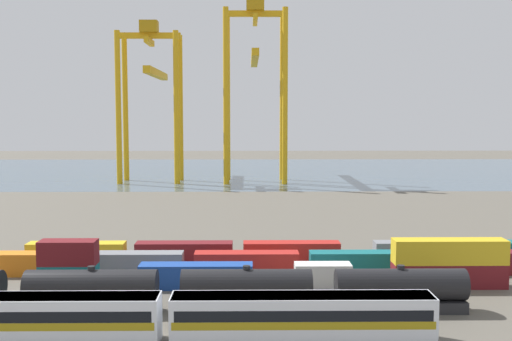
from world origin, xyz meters
TOP-DOWN VIEW (x-y plane):
  - ground_plane at (0.00, 40.00)m, footprint 420.00×420.00m
  - harbour_water at (0.00, 132.02)m, footprint 400.00×110.00m
  - passenger_train at (-11.11, -22.56)m, footprint 43.72×3.14m
  - freight_tank_row at (-11.77, -14.78)m, footprint 55.78×2.96m
  - shipping_container_1 at (-23.55, -6.60)m, footprint 6.04×2.44m
  - shipping_container_2 at (-23.55, -6.60)m, footprint 6.04×2.44m
  - shipping_container_3 at (-9.95, -6.60)m, footprint 12.10×2.44m
  - shipping_container_4 at (3.66, -6.60)m, footprint 6.04×2.44m
  - shipping_container_5 at (17.26, -6.60)m, footprint 12.10×2.44m
  - shipping_container_6 at (17.26, -6.60)m, footprint 12.10×2.44m
  - shipping_container_7 at (-31.43, -0.92)m, footprint 6.04×2.44m
  - shipping_container_8 at (-17.99, -0.92)m, footprint 12.10×2.44m
  - shipping_container_9 at (-4.55, -0.92)m, footprint 12.10×2.44m
  - shipping_container_10 at (8.89, -0.92)m, footprint 12.10×2.44m
  - shipping_container_11 at (22.33, -0.92)m, footprint 12.10×2.44m
  - shipping_container_12 at (-25.87, 4.76)m, footprint 12.10×2.44m
  - shipping_container_13 at (-12.39, 4.76)m, footprint 12.10×2.44m
  - shipping_container_14 at (1.09, 4.76)m, footprint 12.10×2.44m
  - shipping_container_15 at (14.56, 4.76)m, footprint 6.04×2.44m
  - shipping_container_16 at (28.04, 4.76)m, footprint 12.10×2.44m
  - gantry_crane_west at (-31.27, 101.95)m, footprint 17.10×35.78m
  - gantry_crane_central at (-2.39, 102.38)m, footprint 17.25×41.21m

SIDE VIEW (x-z plane):
  - ground_plane at x=0.00m, z-range 0.00..0.00m
  - harbour_water at x=0.00m, z-range 0.00..0.01m
  - shipping_container_1 at x=-23.55m, z-range 0.00..2.60m
  - shipping_container_3 at x=-9.95m, z-range 0.00..2.60m
  - shipping_container_4 at x=3.66m, z-range 0.00..2.60m
  - shipping_container_5 at x=17.26m, z-range 0.00..2.60m
  - shipping_container_7 at x=-31.43m, z-range 0.00..2.60m
  - shipping_container_8 at x=-17.99m, z-range 0.00..2.60m
  - shipping_container_9 at x=-4.55m, z-range 0.00..2.60m
  - shipping_container_10 at x=8.89m, z-range 0.00..2.60m
  - shipping_container_11 at x=22.33m, z-range 0.00..2.60m
  - shipping_container_12 at x=-25.87m, z-range 0.00..2.60m
  - shipping_container_13 at x=-12.39m, z-range 0.00..2.60m
  - shipping_container_14 at x=1.09m, z-range 0.00..2.60m
  - shipping_container_15 at x=14.56m, z-range 0.00..2.60m
  - shipping_container_16 at x=28.04m, z-range 0.00..2.60m
  - freight_tank_row at x=-11.77m, z-range -0.11..4.31m
  - passenger_train at x=-11.11m, z-range 0.19..4.09m
  - shipping_container_2 at x=-23.55m, z-range 2.60..5.20m
  - shipping_container_6 at x=17.26m, z-range 2.60..5.20m
  - gantry_crane_west at x=-31.27m, z-range 4.53..48.60m
  - gantry_crane_central at x=-2.39m, z-range 5.14..55.13m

